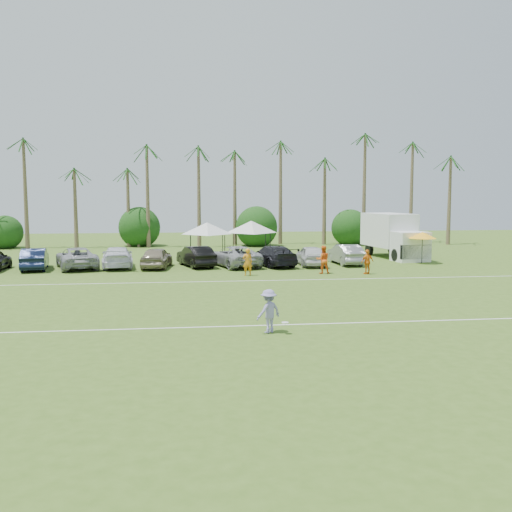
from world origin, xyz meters
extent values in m
plane|color=#3B5A1B|center=(0.00, 0.00, 0.00)|extent=(120.00, 120.00, 0.00)
cube|color=white|center=(0.00, 2.00, 0.01)|extent=(80.00, 0.10, 0.01)
cube|color=white|center=(0.00, 14.00, 0.01)|extent=(80.00, 0.10, 0.01)
cone|color=brown|center=(-17.00, 38.00, 4.50)|extent=(0.44, 0.44, 9.00)
cone|color=brown|center=(-12.00, 38.00, 5.00)|extent=(0.44, 0.44, 10.00)
cone|color=brown|center=(-8.00, 38.00, 5.50)|extent=(0.44, 0.44, 11.00)
cone|color=brown|center=(-4.00, 38.00, 4.00)|extent=(0.44, 0.44, 8.00)
cone|color=brown|center=(0.00, 38.00, 4.50)|extent=(0.44, 0.44, 9.00)
cone|color=brown|center=(4.00, 38.00, 5.00)|extent=(0.44, 0.44, 10.00)
cone|color=brown|center=(8.00, 38.00, 5.50)|extent=(0.44, 0.44, 11.00)
cone|color=brown|center=(13.00, 38.00, 4.00)|extent=(0.44, 0.44, 8.00)
cone|color=brown|center=(18.00, 38.00, 4.50)|extent=(0.44, 0.44, 9.00)
cone|color=brown|center=(23.00, 38.00, 5.00)|extent=(0.44, 0.44, 10.00)
cone|color=brown|center=(27.00, 38.00, 5.50)|extent=(0.44, 0.44, 11.00)
cylinder|color=brown|center=(-19.00, 39.00, 0.70)|extent=(0.30, 0.30, 1.40)
sphere|color=#113910|center=(-19.00, 39.00, 1.80)|extent=(4.00, 4.00, 4.00)
cylinder|color=brown|center=(-6.00, 39.00, 0.70)|extent=(0.30, 0.30, 1.40)
sphere|color=#113910|center=(-6.00, 39.00, 1.80)|extent=(4.00, 4.00, 4.00)
cylinder|color=brown|center=(6.00, 39.00, 0.70)|extent=(0.30, 0.30, 1.40)
sphere|color=#113910|center=(6.00, 39.00, 1.80)|extent=(4.00, 4.00, 4.00)
cylinder|color=brown|center=(16.00, 39.00, 0.70)|extent=(0.30, 0.30, 1.40)
sphere|color=#113910|center=(16.00, 39.00, 1.80)|extent=(4.00, 4.00, 4.00)
imported|color=orange|center=(2.75, 16.34, 0.89)|extent=(0.69, 0.49, 1.79)
imported|color=orange|center=(7.88, 16.69, 0.94)|extent=(0.95, 0.75, 1.88)
imported|color=orange|center=(10.75, 16.05, 0.82)|extent=(1.04, 0.70, 1.64)
cube|color=white|center=(15.93, 26.31, 2.29)|extent=(3.52, 5.49, 2.79)
cube|color=white|center=(16.45, 22.77, 1.17)|extent=(2.84, 2.37, 2.35)
cube|color=black|center=(16.58, 21.94, 0.84)|extent=(2.59, 0.71, 1.12)
cube|color=#E5590C|center=(17.32, 26.51, 1.79)|extent=(0.28, 1.77, 1.01)
cylinder|color=black|center=(15.31, 22.83, 0.50)|extent=(0.48, 1.04, 1.01)
cylinder|color=black|center=(17.53, 23.15, 0.50)|extent=(0.48, 1.04, 1.01)
cylinder|color=black|center=(14.63, 27.47, 0.50)|extent=(0.48, 1.04, 1.01)
cylinder|color=black|center=(16.84, 27.80, 0.50)|extent=(0.48, 1.04, 1.01)
cylinder|color=black|center=(-0.86, 25.93, 0.99)|extent=(0.06, 0.06, 1.98)
cylinder|color=black|center=(1.91, 25.93, 0.99)|extent=(0.06, 0.06, 1.98)
cylinder|color=black|center=(-0.86, 28.70, 0.99)|extent=(0.06, 0.06, 1.98)
cylinder|color=black|center=(1.91, 28.70, 0.99)|extent=(0.06, 0.06, 1.98)
pyramid|color=silver|center=(0.52, 27.32, 2.97)|extent=(4.28, 4.28, 0.99)
cylinder|color=black|center=(2.86, 26.29, 1.02)|extent=(0.06, 0.06, 2.04)
cylinder|color=black|center=(5.72, 26.29, 1.02)|extent=(0.06, 0.06, 2.04)
cylinder|color=black|center=(2.86, 29.16, 1.02)|extent=(0.06, 0.06, 2.04)
cylinder|color=black|center=(5.72, 29.16, 1.02)|extent=(0.06, 0.06, 2.04)
pyramid|color=silver|center=(4.29, 27.73, 3.06)|extent=(4.41, 4.41, 1.02)
cylinder|color=black|center=(16.81, 21.33, 1.09)|extent=(0.05, 0.05, 2.18)
cone|color=#FFAE1A|center=(16.81, 21.33, 2.18)|extent=(2.18, 2.18, 0.50)
imported|color=#8882B8|center=(1.89, 0.81, 0.84)|extent=(1.25, 1.11, 1.68)
cylinder|color=white|center=(2.48, 0.49, 0.44)|extent=(0.27, 0.27, 0.03)
imported|color=black|center=(-11.87, 21.14, 0.76)|extent=(2.34, 4.82, 1.52)
imported|color=#999A9E|center=(-9.03, 21.42, 0.76)|extent=(4.02, 5.98, 1.52)
imported|color=white|center=(-6.20, 21.56, 0.76)|extent=(2.71, 5.46, 1.52)
imported|color=gray|center=(-3.36, 21.00, 0.76)|extent=(2.36, 4.67, 1.52)
imported|color=black|center=(-0.52, 21.45, 0.76)|extent=(2.97, 4.90, 1.52)
imported|color=#9D9EA0|center=(2.31, 21.18, 0.76)|extent=(4.05, 5.99, 1.52)
imported|color=black|center=(5.15, 21.16, 0.76)|extent=(3.50, 5.63, 1.52)
imported|color=silver|center=(7.98, 20.97, 0.76)|extent=(1.86, 4.50, 1.52)
imported|color=gray|center=(10.82, 21.51, 0.76)|extent=(1.91, 4.72, 1.52)
camera|label=1|loc=(-1.19, -20.42, 5.27)|focal=40.00mm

